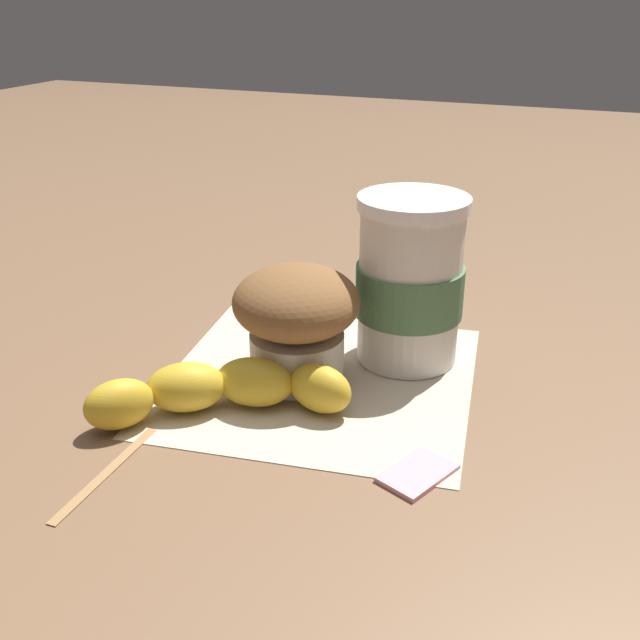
{
  "coord_description": "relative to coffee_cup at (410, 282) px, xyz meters",
  "views": [
    {
      "loc": [
        0.49,
        0.2,
        0.29
      ],
      "look_at": [
        0.0,
        0.0,
        0.05
      ],
      "focal_mm": 42.0,
      "sensor_mm": 36.0,
      "label": 1
    }
  ],
  "objects": [
    {
      "name": "paper_napkin",
      "position": [
        0.06,
        -0.05,
        -0.07
      ],
      "size": [
        0.27,
        0.27,
        0.0
      ],
      "primitive_type": "cube",
      "rotation": [
        0.0,
        0.0,
        0.14
      ],
      "color": "beige",
      "rests_on": "ground_plane"
    },
    {
      "name": "ground_plane",
      "position": [
        0.06,
        -0.05,
        -0.07
      ],
      "size": [
        3.0,
        3.0,
        0.0
      ],
      "primitive_type": "plane",
      "color": "brown"
    },
    {
      "name": "banana",
      "position": [
        0.14,
        -0.1,
        -0.05
      ],
      "size": [
        0.12,
        0.18,
        0.04
      ],
      "color": "gold",
      "rests_on": "paper_napkin"
    },
    {
      "name": "coffee_cup",
      "position": [
        0.0,
        0.0,
        0.0
      ],
      "size": [
        0.09,
        0.09,
        0.14
      ],
      "color": "silver",
      "rests_on": "paper_napkin"
    },
    {
      "name": "wooden_stirrer",
      "position": [
        0.23,
        -0.14,
        -0.07
      ],
      "size": [
        0.11,
        0.01,
        0.0
      ],
      "primitive_type": "cube",
      "rotation": [
        0.0,
        0.0,
        0.02
      ],
      "color": "#9E7547",
      "rests_on": "ground_plane"
    },
    {
      "name": "muffin",
      "position": [
        0.07,
        -0.07,
        -0.02
      ],
      "size": [
        0.1,
        0.1,
        0.09
      ],
      "color": "white",
      "rests_on": "paper_napkin"
    },
    {
      "name": "sugar_packet",
      "position": [
        0.16,
        0.05,
        -0.07
      ],
      "size": [
        0.06,
        0.05,
        0.01
      ],
      "primitive_type": "cube",
      "rotation": [
        0.0,
        0.0,
        2.74
      ],
      "color": "pink",
      "rests_on": "ground_plane"
    }
  ]
}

